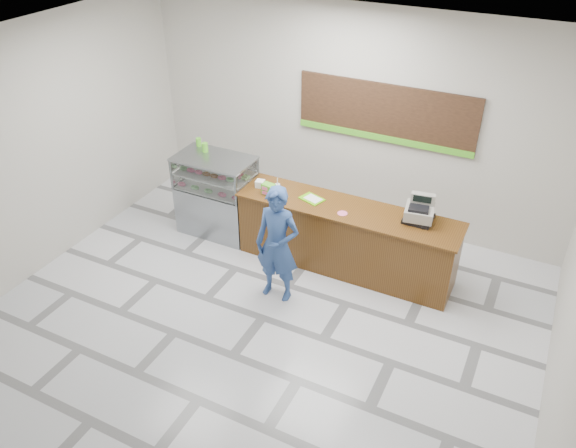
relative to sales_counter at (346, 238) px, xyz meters
The scene contains 16 objects.
floor 1.72m from the sales_counter, 109.54° to the right, with size 7.00×7.00×0.00m, color silver.
back_wall 1.98m from the sales_counter, 110.77° to the left, with size 7.00×7.00×0.00m, color beige.
ceiling 3.41m from the sales_counter, 109.54° to the right, with size 7.00×7.00×0.00m, color silver.
sales_counter is the anchor object (origin of this frame).
display_case 2.23m from the sales_counter, behind, with size 1.22×0.72×1.33m.
menu_board 2.00m from the sales_counter, 90.00° to the left, with size 2.80×0.06×0.90m.
cash_register 1.18m from the sales_counter, ahead, with size 0.43×0.45×0.36m.
card_terminal 1.22m from the sales_counter, ahead, with size 0.07×0.14×0.04m, color black.
serving_tray 0.76m from the sales_counter, behind, with size 0.39×0.33×0.02m.
napkin_box 1.52m from the sales_counter, behind, with size 0.12×0.12×0.11m, color white.
straw_cup 1.26m from the sales_counter, behind, with size 0.07×0.07×0.11m, color silver.
promo_box 1.34m from the sales_counter, behind, with size 0.19×0.12×0.16m, color #55BE27.
donut_decal 0.54m from the sales_counter, 94.25° to the right, with size 0.14×0.14×0.00m, color pink.
green_cup_left 2.82m from the sales_counter, behind, with size 0.08×0.08×0.13m, color #55BE27.
green_cup_right 2.61m from the sales_counter, behind, with size 0.09×0.09×0.15m, color #55BE27.
customer 1.22m from the sales_counter, 120.29° to the right, with size 0.62×0.41×1.70m, color #2C4A86.
Camera 1 is at (2.82, -4.88, 5.16)m, focal length 35.00 mm.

